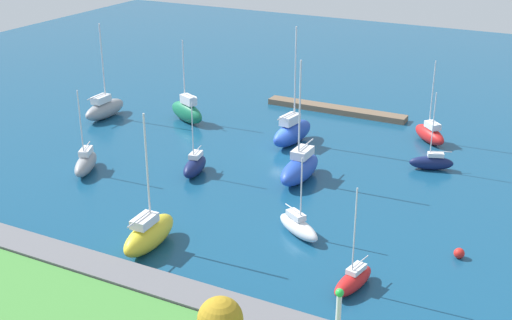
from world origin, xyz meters
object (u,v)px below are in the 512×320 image
(sailboat_gray_inner_mooring, at_px, (105,108))
(mooring_buoy_red, at_px, (459,253))
(sailboat_navy_outer_mooring, at_px, (195,166))
(sailboat_green_near_pier, at_px, (187,111))
(sailboat_blue_lone_north, at_px, (292,132))
(sailboat_red_east_end, at_px, (353,280))
(sailboat_navy_along_channel, at_px, (432,162))
(sailboat_gray_by_breakwater, at_px, (86,163))
(sailboat_red_lone_south, at_px, (430,134))
(sailboat_yellow_off_beacon, at_px, (149,234))
(park_tree_west, at_px, (220,320))
(harbor_beacon, at_px, (339,310))
(pier_dock, at_px, (336,109))
(sailboat_white_far_north, at_px, (298,226))
(sailboat_blue_far_south, at_px, (300,168))

(sailboat_gray_inner_mooring, bearing_deg, mooring_buoy_red, -106.66)
(sailboat_navy_outer_mooring, distance_m, sailboat_gray_inner_mooring, 22.79)
(sailboat_green_near_pier, height_order, sailboat_blue_lone_north, sailboat_blue_lone_north)
(sailboat_green_near_pier, bearing_deg, mooring_buoy_red, 179.62)
(sailboat_red_east_end, height_order, sailboat_navy_along_channel, sailboat_navy_along_channel)
(sailboat_gray_by_breakwater, height_order, sailboat_navy_along_channel, sailboat_gray_by_breakwater)
(sailboat_gray_inner_mooring, distance_m, sailboat_red_lone_south, 41.44)
(sailboat_red_east_end, height_order, sailboat_gray_inner_mooring, sailboat_gray_inner_mooring)
(sailboat_navy_outer_mooring, distance_m, sailboat_yellow_off_beacon, 15.73)
(sailboat_gray_by_breakwater, bearing_deg, sailboat_red_east_end, 51.86)
(park_tree_west, distance_m, sailboat_gray_by_breakwater, 36.59)
(sailboat_navy_outer_mooring, bearing_deg, harbor_beacon, 38.41)
(pier_dock, height_order, sailboat_green_near_pier, sailboat_green_near_pier)
(sailboat_red_east_end, relative_size, sailboat_red_lone_south, 0.87)
(sailboat_green_near_pier, relative_size, sailboat_white_far_north, 1.42)
(sailboat_green_near_pier, height_order, sailboat_red_lone_south, sailboat_green_near_pier)
(sailboat_yellow_off_beacon, xyz_separation_m, sailboat_navy_along_channel, (-17.08, -27.73, -0.51))
(harbor_beacon, distance_m, sailboat_red_lone_south, 41.47)
(sailboat_blue_lone_north, distance_m, sailboat_navy_along_channel, 16.52)
(sailboat_blue_far_south, height_order, sailboat_red_east_end, sailboat_blue_far_south)
(sailboat_yellow_off_beacon, relative_size, sailboat_gray_inner_mooring, 0.97)
(sailboat_blue_lone_north, bearing_deg, sailboat_navy_along_channel, -82.20)
(sailboat_blue_lone_north, height_order, mooring_buoy_red, sailboat_blue_lone_north)
(pier_dock, xyz_separation_m, sailboat_green_near_pier, (15.66, 12.42, 1.07))
(sailboat_white_far_north, distance_m, sailboat_navy_along_channel, 21.04)
(sailboat_blue_far_south, bearing_deg, sailboat_red_lone_south, 152.05)
(sailboat_navy_along_channel, bearing_deg, harbor_beacon, 72.45)
(sailboat_white_far_north, bearing_deg, sailboat_navy_along_channel, 102.06)
(sailboat_green_near_pier, xyz_separation_m, sailboat_red_lone_south, (-29.62, -6.98, -0.37))
(park_tree_west, relative_size, sailboat_green_near_pier, 0.49)
(sailboat_navy_outer_mooring, bearing_deg, sailboat_yellow_off_beacon, 6.89)
(pier_dock, height_order, mooring_buoy_red, mooring_buoy_red)
(sailboat_navy_along_channel, bearing_deg, sailboat_yellow_off_beacon, 37.61)
(sailboat_navy_outer_mooring, height_order, sailboat_green_near_pier, sailboat_green_near_pier)
(sailboat_red_lone_south, bearing_deg, mooring_buoy_red, 154.21)
(harbor_beacon, xyz_separation_m, sailboat_yellow_off_beacon, (18.94, -5.36, -1.80))
(sailboat_red_east_end, height_order, sailboat_white_far_north, sailboat_red_east_end)
(harbor_beacon, xyz_separation_m, sailboat_red_east_end, (1.50, -7.36, -2.37))
(sailboat_yellow_off_beacon, height_order, mooring_buoy_red, sailboat_yellow_off_beacon)
(sailboat_yellow_off_beacon, xyz_separation_m, sailboat_red_lone_south, (-14.85, -35.86, -0.29))
(sailboat_gray_by_breakwater, height_order, sailboat_gray_inner_mooring, sailboat_gray_inner_mooring)
(sailboat_green_near_pier, height_order, sailboat_gray_inner_mooring, sailboat_gray_inner_mooring)
(sailboat_yellow_off_beacon, bearing_deg, sailboat_green_near_pier, 24.38)
(harbor_beacon, bearing_deg, sailboat_blue_lone_north, -61.03)
(harbor_beacon, bearing_deg, sailboat_gray_by_breakwater, -24.24)
(sailboat_gray_by_breakwater, distance_m, sailboat_blue_lone_north, 23.89)
(pier_dock, distance_m, sailboat_blue_lone_north, 13.55)
(sailboat_red_east_end, relative_size, sailboat_navy_outer_mooring, 1.07)
(sailboat_gray_by_breakwater, height_order, mooring_buoy_red, sailboat_gray_by_breakwater)
(park_tree_west, bearing_deg, sailboat_navy_along_channel, -94.90)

